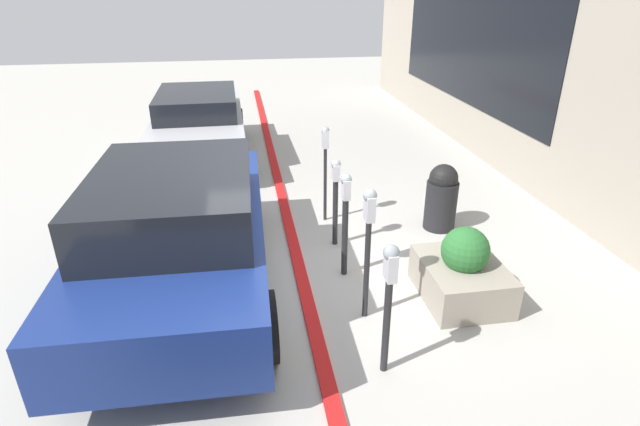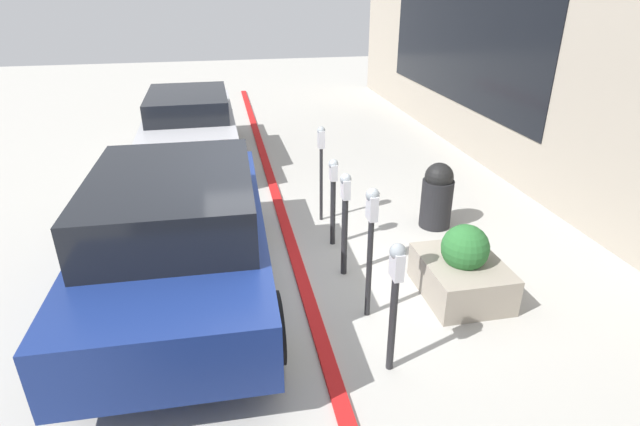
# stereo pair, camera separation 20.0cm
# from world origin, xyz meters

# --- Properties ---
(ground_plane) EXTENTS (40.00, 40.00, 0.00)m
(ground_plane) POSITION_xyz_m (0.00, 0.00, 0.00)
(ground_plane) COLOR #ADAAA3
(curb_strip) EXTENTS (24.50, 0.16, 0.04)m
(curb_strip) POSITION_xyz_m (0.00, 0.08, 0.02)
(curb_strip) COLOR red
(curb_strip) RESTS_ON ground_plane
(parking_meter_nearest) EXTENTS (0.18, 0.15, 1.42)m
(parking_meter_nearest) POSITION_xyz_m (-1.78, -0.51, 0.97)
(parking_meter_nearest) COLOR #232326
(parking_meter_nearest) RESTS_ON ground_plane
(parking_meter_second) EXTENTS (0.18, 0.15, 1.59)m
(parking_meter_second) POSITION_xyz_m (-0.88, -0.54, 1.11)
(parking_meter_second) COLOR #232326
(parking_meter_second) RESTS_ON ground_plane
(parking_meter_middle) EXTENTS (0.17, 0.14, 1.41)m
(parking_meter_middle) POSITION_xyz_m (0.05, -0.49, 0.90)
(parking_meter_middle) COLOR #232326
(parking_meter_middle) RESTS_ON ground_plane
(parking_meter_fourth) EXTENTS (0.16, 0.14, 1.31)m
(parking_meter_fourth) POSITION_xyz_m (0.89, -0.53, 0.85)
(parking_meter_fourth) COLOR #232326
(parking_meter_fourth) RESTS_ON ground_plane
(parking_meter_farthest) EXTENTS (0.15, 0.12, 1.55)m
(parking_meter_farthest) POSITION_xyz_m (1.72, -0.53, 1.11)
(parking_meter_farthest) COLOR #232326
(parking_meter_farthest) RESTS_ON ground_plane
(planter_box) EXTENTS (1.15, 0.93, 0.94)m
(planter_box) POSITION_xyz_m (-0.71, -1.78, 0.35)
(planter_box) COLOR gray
(planter_box) RESTS_ON ground_plane
(parked_car_middle) EXTENTS (4.57, 2.07, 1.64)m
(parked_car_middle) POSITION_xyz_m (-0.04, 1.54, 0.86)
(parked_car_middle) COLOR navy
(parked_car_middle) RESTS_ON ground_plane
(parked_car_rear) EXTENTS (4.38, 1.87, 1.46)m
(parked_car_rear) POSITION_xyz_m (5.25, 1.58, 0.79)
(parked_car_rear) COLOR #B7B7BC
(parked_car_rear) RESTS_ON ground_plane
(trash_bin) EXTENTS (0.49, 0.49, 1.05)m
(trash_bin) POSITION_xyz_m (1.15, -2.25, 0.52)
(trash_bin) COLOR black
(trash_bin) RESTS_ON ground_plane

